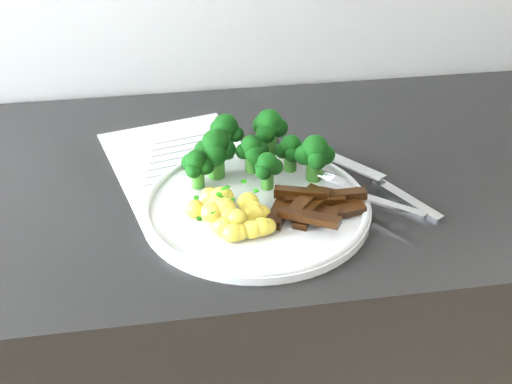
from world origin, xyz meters
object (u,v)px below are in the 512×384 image
at_px(counter, 237,384).
at_px(knife, 389,190).
at_px(plate, 256,205).
at_px(beef_strips, 315,205).
at_px(fork, 367,195).
at_px(broccoli, 254,147).
at_px(recipe_paper, 186,164).
at_px(potatoes, 232,214).

relative_size(counter, knife, 11.39).
distance_m(plate, knife, 0.19).
relative_size(beef_strips, fork, 0.96).
bearing_deg(beef_strips, broccoli, 120.17).
distance_m(recipe_paper, potatoes, 0.19).
height_order(broccoli, knife, broccoli).
xyz_separation_m(potatoes, knife, (0.23, 0.05, -0.02)).
distance_m(broccoli, fork, 0.17).
bearing_deg(recipe_paper, fork, -32.81).
relative_size(recipe_paper, fork, 2.21).
bearing_deg(potatoes, plate, 47.64).
xyz_separation_m(plate, knife, (0.19, 0.01, 0.00)).
relative_size(recipe_paper, broccoli, 1.57).
xyz_separation_m(recipe_paper, broccoli, (0.09, -0.06, 0.05)).
bearing_deg(broccoli, counter, 146.14).
height_order(recipe_paper, fork, fork).
bearing_deg(counter, broccoli, -33.86).
bearing_deg(plate, knife, 2.71).
height_order(recipe_paper, beef_strips, beef_strips).
bearing_deg(potatoes, knife, 12.51).
xyz_separation_m(broccoli, fork, (0.14, -0.09, -0.03)).
relative_size(plate, beef_strips, 2.13).
bearing_deg(fork, plate, 174.60).
bearing_deg(plate, potatoes, -132.36).
bearing_deg(fork, recipe_paper, 147.19).
xyz_separation_m(plate, potatoes, (-0.04, -0.04, 0.02)).
xyz_separation_m(broccoli, knife, (0.18, -0.07, -0.05)).
xyz_separation_m(recipe_paper, fork, (0.23, -0.15, 0.02)).
bearing_deg(broccoli, knife, -21.10).
xyz_separation_m(counter, recipe_paper, (-0.07, 0.04, 0.45)).
bearing_deg(plate, beef_strips, -22.46).
height_order(recipe_paper, knife, knife).
bearing_deg(counter, knife, -23.08).
distance_m(counter, beef_strips, 0.49).
relative_size(potatoes, knife, 0.53).
relative_size(recipe_paper, knife, 1.58).
xyz_separation_m(beef_strips, fork, (0.08, 0.02, -0.00)).
height_order(counter, knife, knife).
height_order(plate, broccoli, broccoli).
bearing_deg(beef_strips, fork, 11.91).
height_order(fork, knife, fork).
bearing_deg(counter, plate, -78.81).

